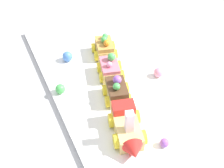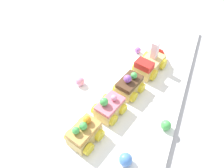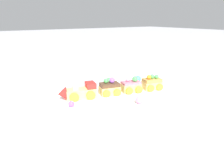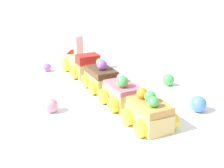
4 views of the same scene
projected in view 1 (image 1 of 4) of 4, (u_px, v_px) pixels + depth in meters
name	position (u px, v px, depth m)	size (l,w,h in m)	color
ground_plane	(123.00, 97.00, 0.81)	(10.00, 10.00, 0.00)	#B2B2B7
display_board	(123.00, 96.00, 0.81)	(0.79, 0.33, 0.01)	white
cake_train_locomotive	(128.00, 130.00, 0.69)	(0.15, 0.09, 0.09)	#E5C675
cake_car_chocolate	(117.00, 92.00, 0.78)	(0.08, 0.08, 0.07)	#E5C675
cake_car_strawberry	(110.00, 69.00, 0.84)	(0.08, 0.08, 0.06)	#E5C675
cake_car_caramel	(105.00, 48.00, 0.91)	(0.08, 0.08, 0.06)	#E5C675
gumball_green	(60.00, 89.00, 0.80)	(0.03, 0.03, 0.03)	#4CBC56
gumball_purple	(164.00, 143.00, 0.68)	(0.02, 0.02, 0.02)	#9956C6
gumball_pink	(158.00, 72.00, 0.85)	(0.03, 0.03, 0.03)	pink
gumball_blue	(68.00, 56.00, 0.90)	(0.03, 0.03, 0.03)	#4C84E0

